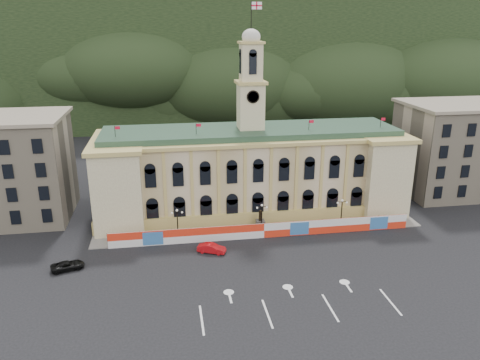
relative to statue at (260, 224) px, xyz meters
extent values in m
plane|color=black|center=(0.00, -18.00, -1.19)|extent=(260.00, 260.00, 0.00)
cube|color=black|center=(0.00, 112.00, 20.81)|extent=(230.00, 70.00, 44.00)
cube|color=#595651|center=(35.00, 92.00, 28.81)|extent=(22.00, 8.00, 14.00)
cube|color=#595651|center=(-48.00, 90.00, 24.81)|extent=(16.00, 7.00, 10.00)
cube|color=beige|center=(0.00, 10.00, 5.81)|extent=(55.00, 15.00, 14.00)
cube|color=tan|center=(0.00, 2.20, 0.01)|extent=(56.00, 0.80, 2.40)
cube|color=tan|center=(0.00, 10.00, 13.11)|extent=(56.20, 16.20, 0.60)
cube|color=#2D4B37|center=(0.00, 10.00, 13.81)|extent=(53.00, 13.00, 1.20)
cube|color=beige|center=(-23.50, 9.00, 5.81)|extent=(8.00, 17.00, 14.00)
cube|color=beige|center=(23.50, 9.00, 5.81)|extent=(8.00, 17.00, 14.00)
cube|color=beige|center=(0.00, 10.00, 18.41)|extent=(4.40, 4.40, 8.00)
cube|color=tan|center=(0.00, 10.00, 22.61)|extent=(5.20, 5.20, 0.50)
cube|color=beige|center=(0.00, 10.00, 25.91)|extent=(3.60, 3.60, 6.50)
cube|color=tan|center=(0.00, 10.00, 29.31)|extent=(4.20, 4.20, 0.40)
cylinder|color=black|center=(0.00, 7.70, 20.41)|extent=(2.20, 0.20, 2.20)
ellipsoid|color=beige|center=(0.00, 10.00, 30.21)|extent=(3.20, 3.20, 2.72)
cylinder|color=black|center=(0.00, 10.00, 33.41)|extent=(0.12, 0.12, 5.00)
cube|color=white|center=(0.90, 10.00, 35.21)|extent=(1.80, 0.04, 1.20)
cube|color=red|center=(0.90, 9.97, 35.21)|extent=(1.80, 0.02, 0.22)
cube|color=red|center=(0.90, 9.97, 35.21)|extent=(0.22, 0.02, 1.20)
cube|color=tan|center=(-43.00, 13.00, 7.81)|extent=(20.00, 16.00, 18.00)
cube|color=gray|center=(-43.00, 13.00, 17.11)|extent=(21.00, 17.00, 0.60)
cube|color=tan|center=(43.00, 13.00, 7.81)|extent=(20.00, 16.00, 18.00)
cube|color=gray|center=(43.00, 13.00, 17.11)|extent=(21.00, 17.00, 0.60)
cube|color=red|center=(0.00, -3.00, 0.06)|extent=(50.00, 0.25, 2.50)
cube|color=#3268A8|center=(-18.00, -3.14, 0.06)|extent=(3.20, 0.05, 2.20)
cube|color=#3268A8|center=(6.00, -3.14, 0.06)|extent=(3.20, 0.05, 2.20)
cube|color=#3268A8|center=(20.00, -3.14, 0.06)|extent=(3.20, 0.05, 2.20)
cube|color=slate|center=(0.00, -0.25, -1.11)|extent=(56.00, 5.50, 0.16)
cube|color=#595651|center=(0.00, 0.00, -0.29)|extent=(1.40, 1.40, 1.80)
cylinder|color=black|center=(0.00, 0.00, 1.41)|extent=(0.60, 0.60, 1.60)
sphere|color=black|center=(0.00, 0.00, 2.31)|extent=(0.44, 0.44, 0.44)
cylinder|color=black|center=(-14.00, -1.00, -1.04)|extent=(0.44, 0.44, 0.30)
cylinder|color=black|center=(-14.00, -1.00, 1.21)|extent=(0.18, 0.18, 4.80)
cube|color=black|center=(-14.00, -1.00, 3.51)|extent=(1.60, 0.08, 0.08)
sphere|color=silver|center=(-14.80, -1.00, 3.36)|extent=(0.36, 0.36, 0.36)
sphere|color=silver|center=(-13.20, -1.00, 3.36)|extent=(0.36, 0.36, 0.36)
sphere|color=silver|center=(-14.00, -1.00, 3.76)|extent=(0.40, 0.40, 0.40)
cylinder|color=black|center=(0.00, -1.00, -1.04)|extent=(0.44, 0.44, 0.30)
cylinder|color=black|center=(0.00, -1.00, 1.21)|extent=(0.18, 0.18, 4.80)
cube|color=black|center=(0.00, -1.00, 3.51)|extent=(1.60, 0.08, 0.08)
sphere|color=silver|center=(-0.80, -1.00, 3.36)|extent=(0.36, 0.36, 0.36)
sphere|color=silver|center=(0.80, -1.00, 3.36)|extent=(0.36, 0.36, 0.36)
sphere|color=silver|center=(0.00, -1.00, 3.76)|extent=(0.40, 0.40, 0.40)
cylinder|color=black|center=(14.00, -1.00, -1.04)|extent=(0.44, 0.44, 0.30)
cylinder|color=black|center=(14.00, -1.00, 1.21)|extent=(0.18, 0.18, 4.80)
cube|color=black|center=(14.00, -1.00, 3.51)|extent=(1.60, 0.08, 0.08)
sphere|color=silver|center=(13.20, -1.00, 3.36)|extent=(0.36, 0.36, 0.36)
sphere|color=silver|center=(14.80, -1.00, 3.36)|extent=(0.36, 0.36, 0.36)
sphere|color=silver|center=(14.00, -1.00, 3.76)|extent=(0.40, 0.40, 0.40)
imported|color=#B00C11|center=(-9.06, -6.95, -0.47)|extent=(4.62, 5.45, 1.44)
imported|color=black|center=(-30.00, -8.93, -0.55)|extent=(4.65, 5.78, 1.28)
camera|label=1|loc=(-15.03, -71.66, 32.36)|focal=35.00mm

